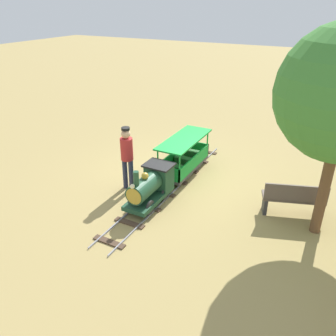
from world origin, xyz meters
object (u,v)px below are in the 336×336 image
Objects in this scene: conductor_person at (127,154)px; passenger_car at (184,159)px; locomotive at (151,185)px; park_bench at (293,199)px.

passenger_car is at bearing -121.07° from conductor_person.
park_bench is (-2.97, -1.02, -0.07)m from locomotive.
locomotive is at bearing 90.00° from passenger_car.
passenger_car is 3.07m from park_bench.
passenger_car reaches higher than park_bench.
locomotive is 3.14m from park_bench.
conductor_person is 1.19× the size of park_bench.
locomotive is at bearing 18.93° from park_bench.
locomotive is at bearing 158.06° from conductor_person.
conductor_person is at bearing 10.00° from park_bench.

